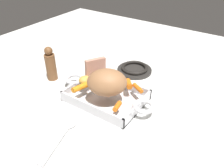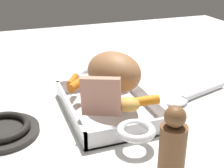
% 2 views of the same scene
% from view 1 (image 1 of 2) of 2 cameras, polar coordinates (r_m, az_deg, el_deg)
% --- Properties ---
extents(ground_plane, '(1.88, 1.88, 0.00)m').
position_cam_1_polar(ground_plane, '(0.89, -1.45, -3.86)').
color(ground_plane, silver).
extents(roasting_dish, '(0.40, 0.21, 0.05)m').
position_cam_1_polar(roasting_dish, '(0.89, -1.46, -3.02)').
color(roasting_dish, silver).
rests_on(roasting_dish, ground_plane).
extents(pork_roast, '(0.18, 0.17, 0.10)m').
position_cam_1_polar(pork_roast, '(0.82, -1.26, 0.40)').
color(pork_roast, '#9F6B44').
rests_on(pork_roast, roasting_dish).
extents(roast_slice_thin, '(0.05, 0.08, 0.09)m').
position_cam_1_polar(roast_slice_thin, '(0.92, -4.13, 3.88)').
color(roast_slice_thin, tan).
rests_on(roast_slice_thin, roasting_dish).
extents(baby_carrot_center_left, '(0.03, 0.07, 0.03)m').
position_cam_1_polar(baby_carrot_center_left, '(0.87, -7.91, -0.82)').
color(baby_carrot_center_left, orange).
rests_on(baby_carrot_center_left, roasting_dish).
extents(baby_carrot_southeast, '(0.06, 0.04, 0.02)m').
position_cam_1_polar(baby_carrot_southeast, '(0.87, 6.43, -0.99)').
color(baby_carrot_southeast, orange).
rests_on(baby_carrot_southeast, roasting_dish).
extents(baby_carrot_center_right, '(0.03, 0.05, 0.02)m').
position_cam_1_polar(baby_carrot_center_right, '(0.77, 1.32, -5.53)').
color(baby_carrot_center_right, orange).
rests_on(baby_carrot_center_right, roasting_dish).
extents(baby_carrot_short, '(0.05, 0.05, 0.02)m').
position_cam_1_polar(baby_carrot_short, '(0.88, 4.15, 0.05)').
color(baby_carrot_short, orange).
rests_on(baby_carrot_short, roasting_dish).
extents(potato_golden_small, '(0.06, 0.06, 0.03)m').
position_cam_1_polar(potato_golden_small, '(0.90, -6.75, 1.02)').
color(potato_golden_small, gold).
rests_on(potato_golden_small, roasting_dish).
extents(stove_burner_rear, '(0.16, 0.16, 0.03)m').
position_cam_1_polar(stove_burner_rear, '(1.08, 5.60, 3.72)').
color(stove_burner_rear, '#282623').
rests_on(stove_burner_rear, ground_plane).
extents(serving_spoon, '(0.09, 0.21, 0.02)m').
position_cam_1_polar(serving_spoon, '(0.76, -12.41, -12.17)').
color(serving_spoon, white).
rests_on(serving_spoon, ground_plane).
extents(pepper_mill, '(0.04, 0.04, 0.15)m').
position_cam_1_polar(pepper_mill, '(1.02, -14.99, 4.68)').
color(pepper_mill, brown).
rests_on(pepper_mill, ground_plane).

